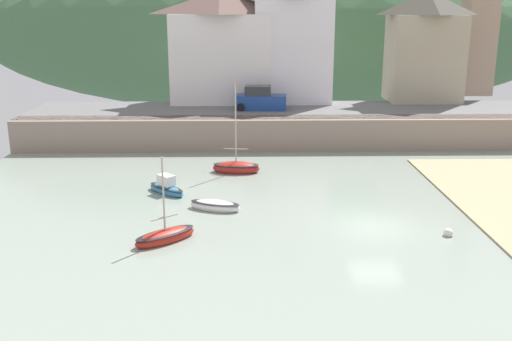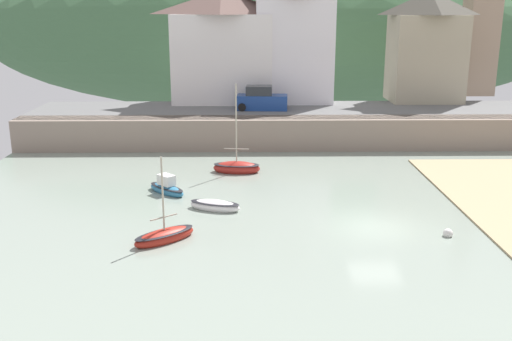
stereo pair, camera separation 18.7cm
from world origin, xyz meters
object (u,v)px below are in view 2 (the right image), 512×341
(dinghy_open_wooden, at_px, (237,167))
(mooring_buoy, at_px, (448,233))
(waterfront_building_centre, at_px, (294,36))
(rowboat_small_beached, at_px, (215,206))
(waterfront_building_left, at_px, (222,46))
(waterfront_building_right, at_px, (427,46))
(church_with_spire, at_px, (482,11))
(sailboat_tall_mast, at_px, (167,188))
(parked_car_near_slipway, at_px, (261,100))
(sailboat_white_hull, at_px, (165,236))

(dinghy_open_wooden, xyz_separation_m, mooring_buoy, (10.24, -11.48, -0.17))
(waterfront_building_centre, relative_size, mooring_buoy, 23.89)
(waterfront_building_centre, height_order, rowboat_small_beached, waterfront_building_centre)
(waterfront_building_centre, height_order, dinghy_open_wooden, waterfront_building_centre)
(rowboat_small_beached, bearing_deg, dinghy_open_wooden, 101.29)
(waterfront_building_left, xyz_separation_m, waterfront_building_right, (17.90, -0.00, -0.00))
(church_with_spire, relative_size, dinghy_open_wooden, 2.50)
(waterfront_building_centre, height_order, sailboat_tall_mast, waterfront_building_centre)
(parked_car_near_slipway, bearing_deg, mooring_buoy, -65.24)
(waterfront_building_centre, bearing_deg, rowboat_small_beached, -104.66)
(waterfront_building_left, bearing_deg, mooring_buoy, -66.13)
(parked_car_near_slipway, xyz_separation_m, mooring_buoy, (8.35, -21.90, -3.06))
(waterfront_building_right, height_order, sailboat_tall_mast, waterfront_building_right)
(church_with_spire, height_order, sailboat_tall_mast, church_with_spire)
(church_with_spire, bearing_deg, sailboat_white_hull, -129.96)
(waterfront_building_right, bearing_deg, rowboat_small_beached, -128.04)
(waterfront_building_centre, relative_size, church_with_spire, 0.74)
(rowboat_small_beached, bearing_deg, waterfront_building_left, 110.28)
(waterfront_building_left, distance_m, parked_car_near_slipway, 6.89)
(waterfront_building_right, bearing_deg, parked_car_near_slipway, -162.84)
(waterfront_building_left, relative_size, mooring_buoy, 20.38)
(sailboat_white_hull, bearing_deg, waterfront_building_left, 46.76)
(waterfront_building_left, relative_size, waterfront_building_right, 1.00)
(waterfront_building_centre, relative_size, dinghy_open_wooden, 1.85)
(waterfront_building_right, distance_m, church_with_spire, 7.94)
(sailboat_tall_mast, height_order, parked_car_near_slipway, parked_car_near_slipway)
(dinghy_open_wooden, bearing_deg, waterfront_building_centre, 79.08)
(rowboat_small_beached, height_order, sailboat_white_hull, sailboat_white_hull)
(sailboat_tall_mast, distance_m, dinghy_open_wooden, 6.02)
(rowboat_small_beached, height_order, parked_car_near_slipway, parked_car_near_slipway)
(waterfront_building_left, distance_m, waterfront_building_centre, 6.30)
(parked_car_near_slipway, bearing_deg, waterfront_building_left, 130.37)
(waterfront_building_left, height_order, dinghy_open_wooden, waterfront_building_left)
(church_with_spire, xyz_separation_m, mooring_buoy, (-12.40, -30.40, -10.06))
(church_with_spire, xyz_separation_m, rowboat_small_beached, (-23.69, -26.38, -9.98))
(church_with_spire, height_order, rowboat_small_beached, church_with_spire)
(waterfront_building_left, height_order, rowboat_small_beached, waterfront_building_left)
(waterfront_building_centre, distance_m, dinghy_open_wooden, 17.48)
(waterfront_building_left, xyz_separation_m, mooring_buoy, (11.68, -26.40, -7.08))
(church_with_spire, relative_size, sailboat_white_hull, 3.58)
(rowboat_small_beached, bearing_deg, waterfront_building_right, 71.25)
(dinghy_open_wooden, bearing_deg, waterfront_building_left, 102.45)
(sailboat_tall_mast, distance_m, sailboat_white_hull, 7.44)
(waterfront_building_left, xyz_separation_m, rowboat_small_beached, (0.39, -22.38, -7.00))
(sailboat_white_hull, bearing_deg, parked_car_near_slipway, 37.67)
(church_with_spire, bearing_deg, dinghy_open_wooden, -140.12)
(church_with_spire, height_order, mooring_buoy, church_with_spire)
(sailboat_white_hull, bearing_deg, waterfront_building_centre, 33.87)
(sailboat_tall_mast, bearing_deg, waterfront_building_right, 88.46)
(waterfront_building_right, relative_size, parked_car_near_slipway, 2.25)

